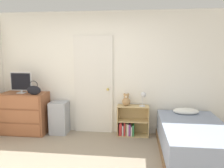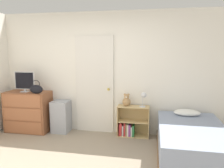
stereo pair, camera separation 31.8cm
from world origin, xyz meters
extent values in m
cube|color=white|center=(0.00, 1.94, 1.27)|extent=(10.00, 0.06, 2.55)
cube|color=silver|center=(-0.10, 1.89, 1.03)|extent=(0.83, 0.04, 2.06)
sphere|color=gold|center=(0.21, 1.84, 0.95)|extent=(0.06, 0.06, 0.06)
cube|color=brown|center=(-1.54, 1.65, 0.44)|extent=(0.94, 0.47, 0.87)
cube|color=#9D5B39|center=(-1.54, 1.41, 0.15)|extent=(0.86, 0.01, 0.26)
cube|color=#9D5B39|center=(-1.54, 1.41, 0.44)|extent=(0.86, 0.01, 0.26)
cube|color=#9D5B39|center=(-1.54, 1.41, 0.72)|extent=(0.86, 0.01, 0.26)
cube|color=#B7B7BC|center=(-1.58, 1.64, 0.88)|extent=(0.16, 0.16, 0.01)
cylinder|color=#B7B7BC|center=(-1.58, 1.64, 0.91)|extent=(0.04, 0.04, 0.04)
cube|color=#B7B7BC|center=(-1.58, 1.64, 1.12)|extent=(0.45, 0.02, 0.38)
cube|color=black|center=(-1.58, 1.63, 1.12)|extent=(0.42, 0.01, 0.35)
ellipsoid|color=black|center=(-1.23, 1.49, 0.96)|extent=(0.29, 0.10, 0.18)
torus|color=black|center=(-1.23, 1.49, 1.07)|extent=(0.17, 0.01, 0.17)
cube|color=#999EA8|center=(-0.81, 1.72, 0.34)|extent=(0.36, 0.34, 0.68)
cube|color=tan|center=(0.43, 1.76, 0.32)|extent=(0.02, 0.26, 0.64)
cube|color=tan|center=(1.06, 1.76, 0.32)|extent=(0.02, 0.26, 0.64)
cube|color=tan|center=(0.75, 1.76, 0.01)|extent=(0.61, 0.26, 0.02)
cube|color=tan|center=(0.75, 1.76, 0.32)|extent=(0.61, 0.26, 0.02)
cube|color=tan|center=(0.75, 1.76, 0.63)|extent=(0.61, 0.26, 0.02)
cube|color=tan|center=(0.75, 1.88, 0.32)|extent=(0.65, 0.01, 0.64)
cube|color=red|center=(0.48, 1.72, 0.14)|extent=(0.02, 0.15, 0.25)
cube|color=red|center=(0.51, 1.73, 0.15)|extent=(0.03, 0.18, 0.27)
cube|color=white|center=(0.54, 1.74, 0.12)|extent=(0.03, 0.19, 0.21)
cube|color=red|center=(0.58, 1.73, 0.16)|extent=(0.03, 0.18, 0.28)
cube|color=tan|center=(0.62, 1.72, 0.14)|extent=(0.03, 0.16, 0.25)
cube|color=white|center=(0.65, 1.71, 0.14)|extent=(0.03, 0.14, 0.25)
cube|color=#8C3F8C|center=(0.68, 1.74, 0.14)|extent=(0.04, 0.19, 0.24)
cube|color=white|center=(0.72, 1.72, 0.12)|extent=(0.03, 0.15, 0.20)
cube|color=#338C4C|center=(0.76, 1.74, 0.13)|extent=(0.03, 0.20, 0.22)
sphere|color=tan|center=(0.61, 1.76, 0.72)|extent=(0.17, 0.17, 0.17)
sphere|color=tan|center=(0.61, 1.76, 0.83)|extent=(0.10, 0.10, 0.10)
sphere|color=silver|center=(0.61, 1.72, 0.82)|extent=(0.04, 0.04, 0.04)
sphere|color=tan|center=(0.57, 1.76, 0.87)|extent=(0.04, 0.04, 0.04)
sphere|color=tan|center=(0.65, 1.76, 0.87)|extent=(0.04, 0.04, 0.04)
cylinder|color=silver|center=(0.93, 1.73, 0.64)|extent=(0.12, 0.12, 0.01)
cylinder|color=silver|center=(0.93, 1.73, 0.75)|extent=(0.01, 0.01, 0.20)
sphere|color=silver|center=(0.95, 1.72, 0.88)|extent=(0.11, 0.11, 0.11)
cube|color=brown|center=(1.77, 0.98, 0.06)|extent=(1.09, 1.82, 0.12)
cube|color=#8C99B2|center=(1.77, 0.98, 0.33)|extent=(1.05, 1.76, 0.42)
ellipsoid|color=white|center=(1.77, 1.63, 0.59)|extent=(0.49, 0.28, 0.12)
camera|label=1|loc=(0.82, -2.60, 1.75)|focal=35.00mm
camera|label=2|loc=(1.13, -2.56, 1.75)|focal=35.00mm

